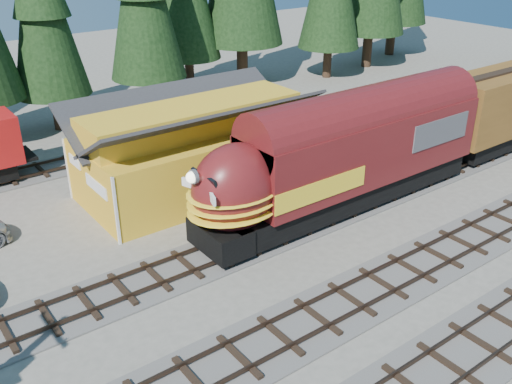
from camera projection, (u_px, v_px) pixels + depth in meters
ground at (327, 274)px, 24.11m from camera, size 120.00×120.00×0.00m
track_siding at (408, 181)px, 32.36m from camera, size 68.00×3.20×0.33m
track_main_south at (504, 222)px, 28.03m from camera, size 68.00×3.20×0.33m
depot at (195, 138)px, 30.38m from camera, size 12.80×7.00×5.30m
locomotive at (337, 162)px, 28.07m from camera, size 17.36×3.45×4.72m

